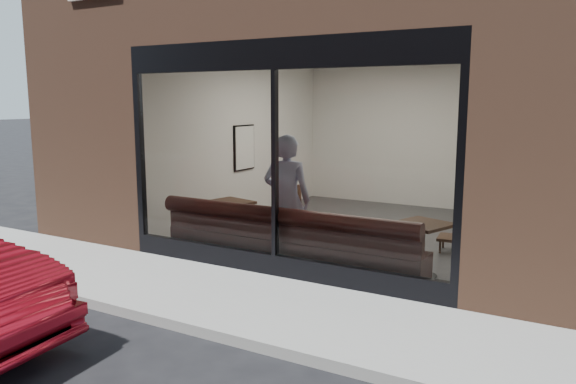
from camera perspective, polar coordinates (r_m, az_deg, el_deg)
The scene contains 21 objects.
ground at distance 6.31m, azimuth -11.21°, elevation -13.30°, with size 120.00×120.00×0.00m, color black.
sidewalk_near at distance 7.04m, azimuth -5.79°, elevation -10.68°, with size 40.00×2.00×0.01m, color gray.
kerb_near at distance 6.26m, azimuth -11.53°, elevation -12.93°, with size 40.00×0.10×0.12m, color gray.
host_building_pier_left at distance 14.54m, azimuth -1.89°, elevation 6.18°, with size 2.50×12.00×3.20m, color brown.
host_building_backfill at distance 15.86m, azimuth 15.70°, elevation 6.10°, with size 5.00×6.00×3.20m, color brown.
cafe_floor at distance 10.41m, azimuth 7.13°, elevation -3.98°, with size 6.00×6.00×0.00m, color #2D2D30.
cafe_ceiling at distance 10.16m, azimuth 7.50°, elevation 13.69°, with size 6.00×6.00×0.00m, color white.
cafe_wall_back at distance 12.97m, azimuth 12.41°, elevation 5.57°, with size 5.00×5.00×0.00m, color silver.
cafe_wall_left at distance 11.35m, azimuth -4.43°, elevation 5.25°, with size 6.00×6.00×0.00m, color silver.
cafe_wall_right at distance 9.50m, azimuth 21.35°, elevation 3.83°, with size 6.00×6.00×0.00m, color silver.
storefront_kick at distance 7.83m, azimuth -1.30°, elevation -7.44°, with size 5.00×0.10×0.30m, color black.
storefront_header at distance 7.51m, azimuth -1.38°, elevation 13.85°, with size 5.00×0.10×0.40m, color black.
storefront_mullion at distance 7.54m, azimuth -1.34°, elevation 2.80°, with size 0.06×0.10×2.50m, color black.
storefront_glass at distance 7.51m, azimuth -1.46°, elevation 2.78°, with size 4.80×4.80×0.00m, color white.
banquette at distance 8.14m, azimuth 0.16°, elevation -6.23°, with size 4.00×0.55×0.45m, color #341313.
person at distance 8.21m, azimuth -0.12°, elevation -0.81°, with size 0.70×0.46×1.92m, color #A3B0D4.
cafe_table_left at distance 9.26m, azimuth -6.16°, elevation -1.09°, with size 0.69×0.69×0.04m, color black.
cafe_table_right at distance 7.84m, azimuth 13.53°, elevation -3.22°, with size 0.68×0.68×0.04m, color black.
cafe_chair_left at distance 9.89m, azimuth -0.38°, elevation -3.32°, with size 0.42×0.42×0.04m, color black.
cafe_chair_right at distance 9.31m, azimuth 16.47°, elevation -4.51°, with size 0.47×0.47×0.05m, color black.
wall_poster at distance 11.29m, azimuth -4.41°, elevation 4.52°, with size 0.02×0.64×0.85m, color white.
Camera 1 is at (3.87, -4.36, 2.42)m, focal length 35.00 mm.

